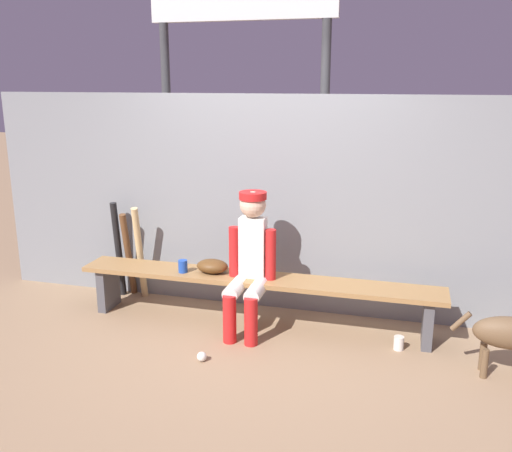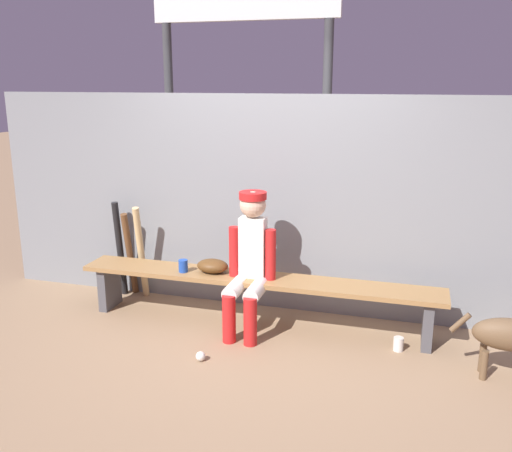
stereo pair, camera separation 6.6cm
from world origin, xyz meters
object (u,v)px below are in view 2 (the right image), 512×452
object	(u,v)px
baseball_glove	(213,266)
scoreboard	(250,20)
bat_wood_dark	(130,254)
dugout_bench	(256,286)
cup_on_bench	(183,266)
cup_on_ground	(398,344)
bat_wood_natural	(141,253)
bat_aluminum_black	(120,249)
player_seated	(249,258)
baseball	(201,356)

from	to	relation	value
baseball_glove	scoreboard	xyz separation A→B (m)	(-0.15, 1.63, 2.18)
bat_wood_dark	scoreboard	distance (m)	2.74
dugout_bench	cup_on_bench	bearing A→B (deg)	-175.03
cup_on_bench	cup_on_ground	bearing A→B (deg)	-2.94
bat_wood_natural	bat_aluminum_black	world-z (taller)	bat_aluminum_black
bat_wood_natural	scoreboard	world-z (taller)	scoreboard
baseball_glove	bat_wood_dark	size ratio (longest dim) A/B	0.33
dugout_bench	bat_wood_dark	bearing A→B (deg)	166.93
bat_wood_natural	cup_on_bench	size ratio (longest dim) A/B	8.62
dugout_bench	cup_on_bench	xyz separation A→B (m)	(-0.65, -0.06, 0.14)
bat_wood_dark	scoreboard	bearing A→B (deg)	57.55
player_seated	bat_wood_dark	world-z (taller)	player_seated
bat_aluminum_black	cup_on_bench	size ratio (longest dim) A/B	8.61
baseball_glove	cup_on_ground	world-z (taller)	baseball_glove
player_seated	scoreboard	distance (m)	2.73
cup_on_ground	bat_wood_natural	bearing A→B (deg)	170.36
dugout_bench	bat_aluminum_black	bearing A→B (deg)	168.29
dugout_bench	player_seated	bearing A→B (deg)	-104.20
bat_wood_dark	scoreboard	size ratio (longest dim) A/B	0.23
dugout_bench	bat_wood_dark	world-z (taller)	bat_wood_dark
baseball	scoreboard	xyz separation A→B (m)	(-0.32, 2.38, 2.65)
scoreboard	cup_on_ground	bearing A→B (deg)	-45.33
dugout_bench	baseball	xyz separation A→B (m)	(-0.22, -0.75, -0.32)
player_seated	baseball	xyz separation A→B (m)	(-0.19, -0.64, -0.60)
bat_wood_dark	baseball_glove	bearing A→B (deg)	-18.04
bat_aluminum_black	cup_on_ground	distance (m)	2.76
cup_on_bench	dugout_bench	bearing A→B (deg)	4.97
cup_on_bench	bat_wood_natural	bearing A→B (deg)	151.02
dugout_bench	baseball_glove	xyz separation A→B (m)	(-0.40, 0.00, 0.14)
dugout_bench	cup_on_ground	bearing A→B (deg)	-7.12
baseball_glove	cup_on_bench	xyz separation A→B (m)	(-0.25, -0.06, -0.01)
player_seated	scoreboard	size ratio (longest dim) A/B	0.31
dugout_bench	cup_on_bench	world-z (taller)	cup_on_bench
baseball_glove	cup_on_ground	distance (m)	1.68
bat_aluminum_black	scoreboard	world-z (taller)	scoreboard
baseball_glove	bat_aluminum_black	xyz separation A→B (m)	(-1.08, 0.31, -0.03)
cup_on_ground	scoreboard	bearing A→B (deg)	134.67
dugout_bench	cup_on_ground	world-z (taller)	dugout_bench
dugout_bench	scoreboard	xyz separation A→B (m)	(-0.54, 1.63, 2.33)
cup_on_ground	baseball	bearing A→B (deg)	-157.51
dugout_bench	baseball_glove	bearing A→B (deg)	180.00
bat_wood_dark	baseball	size ratio (longest dim) A/B	11.59
baseball_glove	dugout_bench	bearing A→B (deg)	0.00
bat_wood_dark	cup_on_ground	bearing A→B (deg)	-10.31
baseball	cup_on_ground	distance (m)	1.56
scoreboard	dugout_bench	bearing A→B (deg)	-71.54
bat_wood_dark	cup_on_ground	distance (m)	2.66
player_seated	bat_wood_dark	bearing A→B (deg)	162.45
bat_aluminum_black	dugout_bench	bearing A→B (deg)	-11.71
baseball_glove	scoreboard	world-z (taller)	scoreboard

